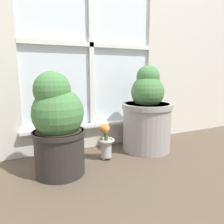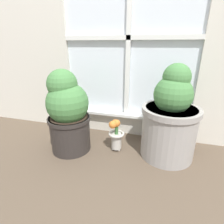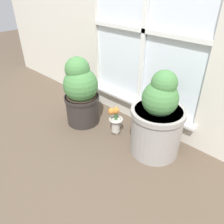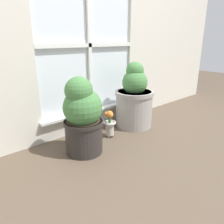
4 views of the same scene
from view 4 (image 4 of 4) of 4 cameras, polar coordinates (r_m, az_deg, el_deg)
ground_plane at (r=1.97m, az=4.37°, el=-8.45°), size 10.00×10.00×0.00m
potted_plant_left at (r=1.74m, az=-7.67°, el=-1.25°), size 0.32×0.32×0.63m
potted_plant_right at (r=2.30m, az=5.83°, el=3.26°), size 0.40×0.40×0.68m
flower_vase at (r=2.06m, az=-0.63°, el=-2.95°), size 0.12×0.12×0.26m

